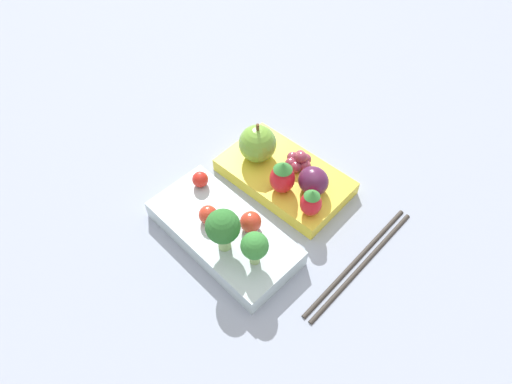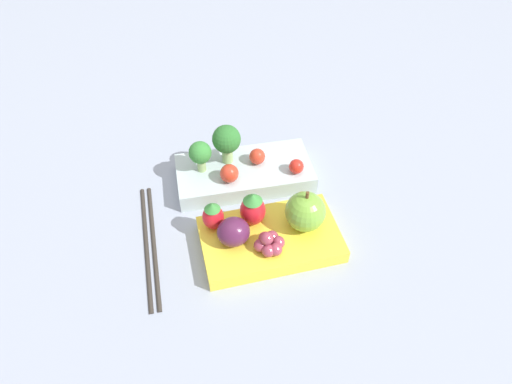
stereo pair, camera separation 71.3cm
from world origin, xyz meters
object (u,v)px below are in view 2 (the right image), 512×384
bento_box_savoury (243,174)px  cherry_tomato_1 (296,166)px  broccoli_floret_1 (227,140)px  strawberry_0 (253,209)px  cherry_tomato_2 (257,156)px  apple (305,212)px  chopsticks_pair (150,243)px  plum (233,232)px  strawberry_1 (213,216)px  grape_cluster (269,243)px  broccoli_floret_0 (200,154)px  bento_box_fruit (270,239)px  cherry_tomato_0 (229,173)px

bento_box_savoury → cherry_tomato_1: bearing=-19.7°
broccoli_floret_1 → strawberry_0: broccoli_floret_1 is taller
bento_box_savoury → strawberry_0: (-0.01, -0.10, 0.03)m
cherry_tomato_2 → apple: (0.04, -0.13, 0.01)m
strawberry_0 → chopsticks_pair: size_ratio=0.25×
broccoli_floret_1 → strawberry_0: size_ratio=1.22×
apple → plum: bearing=-175.4°
apple → strawberry_1: bearing=169.0°
broccoli_floret_1 → cherry_tomato_1: size_ratio=2.93×
cherry_tomato_2 → apple: bearing=-73.8°
bento_box_savoury → cherry_tomato_2: size_ratio=8.44×
cherry_tomato_1 → strawberry_1: strawberry_1 is taller
broccoli_floret_1 → grape_cluster: 0.17m
strawberry_0 → strawberry_1: (-0.05, 0.00, -0.00)m
broccoli_floret_1 → plum: 0.15m
broccoli_floret_0 → chopsticks_pair: 0.14m
cherry_tomato_1 → cherry_tomato_2: size_ratio=0.91×
cherry_tomato_2 → grape_cluster: (-0.02, -0.15, -0.01)m
bento_box_fruit → broccoli_floret_1: bearing=102.5°
broccoli_floret_0 → grape_cluster: 0.17m
broccoli_floret_0 → grape_cluster: bearing=-67.0°
broccoli_floret_0 → cherry_tomato_0: size_ratio=1.86×
grape_cluster → bento_box_savoury: bearing=92.0°
bento_box_savoury → strawberry_1: bearing=-120.8°
grape_cluster → cherry_tomato_0: bearing=103.2°
apple → strawberry_0: (-0.07, 0.02, -0.00)m
bento_box_fruit → strawberry_0: size_ratio=3.54×
chopsticks_pair → cherry_tomato_1: bearing=17.3°
bento_box_fruit → cherry_tomato_0: 0.11m
bento_box_savoury → grape_cluster: 0.15m
bento_box_fruit → cherry_tomato_1: (0.06, 0.10, 0.03)m
bento_box_fruit → strawberry_0: strawberry_0 is taller
broccoli_floret_0 → cherry_tomato_1: size_ratio=2.31×
bento_box_savoury → strawberry_0: 0.11m
broccoli_floret_1 → chopsticks_pair: broccoli_floret_1 is taller
bento_box_savoury → apple: 0.14m
cherry_tomato_1 → strawberry_1: bearing=-151.5°
cherry_tomato_1 → plum: size_ratio=0.51×
bento_box_savoury → apple: bearing=-64.0°
cherry_tomato_1 → plum: (-0.11, -0.10, 0.00)m
strawberry_1 → plum: strawberry_1 is taller
broccoli_floret_1 → apple: size_ratio=1.01×
bento_box_fruit → plum: (-0.05, -0.00, 0.03)m
strawberry_0 → bento_box_fruit: bearing=-55.7°
apple → plum: (-0.10, -0.01, -0.01)m
apple → chopsticks_pair: apple is taller
strawberry_0 → apple: bearing=-17.1°
strawberry_0 → cherry_tomato_2: bearing=75.0°
grape_cluster → plum: bearing=154.4°
bento_box_savoury → grape_cluster: bearing=-88.0°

